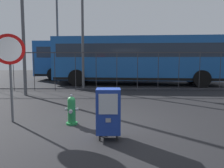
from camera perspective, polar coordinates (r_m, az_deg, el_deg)
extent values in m
plane|color=black|center=(5.57, -3.11, -10.57)|extent=(60.00, 60.00, 0.00)
cylinder|color=#1E7238|center=(5.85, -10.08, -9.58)|extent=(0.28, 0.28, 0.05)
cylinder|color=#1E7238|center=(5.78, -10.14, -6.72)|extent=(0.19, 0.19, 0.55)
sphere|color=#1E7238|center=(5.72, -10.19, -4.03)|extent=(0.19, 0.19, 0.19)
cylinder|color=gray|center=(5.70, -10.21, -2.84)|extent=(0.06, 0.06, 0.05)
cylinder|color=gray|center=(5.64, -10.38, -6.74)|extent=(0.09, 0.08, 0.09)
cylinder|color=gray|center=(5.79, -11.42, -6.16)|extent=(0.07, 0.07, 0.07)
cylinder|color=gray|center=(5.74, -8.86, -6.20)|extent=(0.07, 0.07, 0.07)
cylinder|color=black|center=(4.64, -3.21, -13.24)|extent=(0.04, 0.04, 0.12)
cylinder|color=black|center=(4.63, 1.06, -13.25)|extent=(0.04, 0.04, 0.12)
cylinder|color=black|center=(4.90, -3.03, -12.16)|extent=(0.04, 0.04, 0.12)
cylinder|color=black|center=(4.90, 0.99, -12.17)|extent=(0.04, 0.04, 0.12)
cube|color=navy|center=(4.63, -1.06, -6.71)|extent=(0.48, 0.40, 0.90)
cube|color=#B2B7BF|center=(4.39, -1.11, -5.01)|extent=(0.36, 0.01, 0.40)
cube|color=gray|center=(4.46, -1.10, -8.99)|extent=(0.10, 0.02, 0.08)
cylinder|color=#4C4F54|center=(6.33, -23.95, 1.07)|extent=(0.06, 0.06, 2.20)
cylinder|color=red|center=(6.29, -24.32, 7.87)|extent=(0.71, 0.31, 0.76)
cylinder|color=white|center=(6.28, -24.37, 7.87)|extent=(0.56, 0.23, 0.60)
cube|color=#2D2D33|center=(11.76, -1.55, 7.79)|extent=(18.00, 0.04, 0.05)
cube|color=#2D2D33|center=(11.85, -1.52, -1.19)|extent=(18.00, 0.04, 0.05)
cylinder|color=#2D2D33|center=(12.80, -23.41, 2.90)|extent=(0.03, 0.03, 2.00)
cylinder|color=#2D2D33|center=(12.42, -18.91, 2.99)|extent=(0.03, 0.03, 2.00)
cylinder|color=#2D2D33|center=(12.12, -14.16, 3.06)|extent=(0.03, 0.03, 2.00)
cylinder|color=#2D2D33|center=(11.91, -9.21, 3.12)|extent=(0.03, 0.03, 2.00)
cylinder|color=#2D2D33|center=(11.79, -4.11, 3.15)|extent=(0.03, 0.03, 2.00)
cylinder|color=#2D2D33|center=(11.77, 1.05, 3.16)|extent=(0.03, 0.03, 2.00)
cylinder|color=#2D2D33|center=(11.84, 6.19, 3.14)|extent=(0.03, 0.03, 2.00)
cylinder|color=#2D2D33|center=(12.00, 11.23, 3.10)|extent=(0.03, 0.03, 2.00)
cylinder|color=#2D2D33|center=(12.25, 16.09, 3.04)|extent=(0.03, 0.03, 2.00)
cylinder|color=#2D2D33|center=(12.59, 20.73, 2.96)|extent=(0.03, 0.03, 2.00)
cylinder|color=#2D2D33|center=(13.00, 25.10, 2.87)|extent=(0.03, 0.03, 2.00)
cube|color=#19519E|center=(14.84, 6.20, 6.33)|extent=(10.69, 3.49, 2.65)
cube|color=#1E2838|center=(14.85, 6.23, 8.17)|extent=(10.06, 3.45, 0.80)
cube|color=black|center=(14.88, 6.15, 1.61)|extent=(10.48, 3.48, 0.16)
cylinder|color=black|center=(14.18, 21.25, 1.22)|extent=(1.02, 0.37, 1.00)
cylinder|color=black|center=(16.59, 18.89, 1.95)|extent=(1.02, 0.37, 1.00)
cylinder|color=black|center=(14.06, -8.93, 1.52)|extent=(1.02, 0.37, 1.00)
cylinder|color=black|center=(16.49, -6.80, 2.21)|extent=(1.02, 0.37, 1.00)
cube|color=#19519E|center=(18.48, -2.29, 6.30)|extent=(10.51, 2.56, 2.65)
cube|color=#1E2838|center=(18.49, -2.30, 7.78)|extent=(9.88, 2.58, 0.80)
cube|color=black|center=(18.52, -2.28, 2.50)|extent=(10.30, 2.57, 0.16)
cylinder|color=black|center=(17.53, 9.70, 2.39)|extent=(1.00, 0.29, 1.00)
cylinder|color=black|center=(19.99, 8.44, 2.85)|extent=(1.00, 0.29, 1.00)
cylinder|color=black|center=(17.77, -14.34, 2.33)|extent=(1.00, 0.29, 1.00)
cylinder|color=black|center=(20.21, -12.65, 2.80)|extent=(1.00, 0.29, 1.00)
cylinder|color=#4C4F54|center=(12.75, -7.45, 12.60)|extent=(0.14, 0.14, 6.12)
cylinder|color=#4C4F54|center=(16.91, -13.52, 11.40)|extent=(0.14, 0.14, 6.44)
cylinder|color=#4C4F54|center=(11.13, -21.51, 16.48)|extent=(0.14, 0.14, 7.37)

